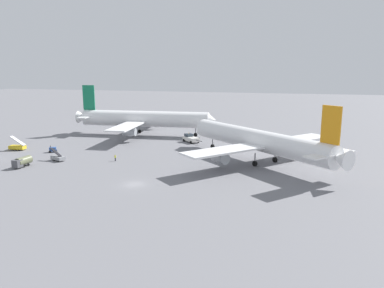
{
  "coord_description": "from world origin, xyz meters",
  "views": [
    {
      "loc": [
        30.86,
        -65.1,
        22.95
      ],
      "look_at": [
        5.38,
        23.69,
        4.0
      ],
      "focal_mm": 34.2,
      "sensor_mm": 36.0,
      "label": 1
    }
  ],
  "objects_px": {
    "gse_fuel_bowser_stubby": "(22,161)",
    "gse_stair_truck_yellow": "(17,146)",
    "airliner_being_pushed": "(258,141)",
    "pushback_tug": "(191,138)",
    "gse_belt_loader_portside": "(58,157)",
    "ground_crew_ramp_agent_by_cones": "(115,158)",
    "airliner_at_gate_left": "(144,119)",
    "gse_gpu_cart_small": "(53,149)"
  },
  "relations": [
    {
      "from": "airliner_at_gate_left",
      "to": "gse_belt_loader_portside",
      "type": "height_order",
      "value": "airliner_at_gate_left"
    },
    {
      "from": "gse_fuel_bowser_stubby",
      "to": "ground_crew_ramp_agent_by_cones",
      "type": "relative_size",
      "value": 3.03
    },
    {
      "from": "gse_fuel_bowser_stubby",
      "to": "gse_gpu_cart_small",
      "type": "height_order",
      "value": "gse_fuel_bowser_stubby"
    },
    {
      "from": "gse_stair_truck_yellow",
      "to": "gse_belt_loader_portside",
      "type": "xyz_separation_m",
      "value": [
        19.08,
        -7.65,
        -0.2
      ]
    },
    {
      "from": "airliner_being_pushed",
      "to": "pushback_tug",
      "type": "xyz_separation_m",
      "value": [
        -23.26,
        19.88,
        -4.24
      ]
    },
    {
      "from": "gse_stair_truck_yellow",
      "to": "airliner_being_pushed",
      "type": "bearing_deg",
      "value": 4.3
    },
    {
      "from": "gse_fuel_bowser_stubby",
      "to": "ground_crew_ramp_agent_by_cones",
      "type": "bearing_deg",
      "value": 31.23
    },
    {
      "from": "pushback_tug",
      "to": "ground_crew_ramp_agent_by_cones",
      "type": "distance_m",
      "value": 31.2
    },
    {
      "from": "ground_crew_ramp_agent_by_cones",
      "to": "airliner_at_gate_left",
      "type": "bearing_deg",
      "value": 102.21
    },
    {
      "from": "airliner_at_gate_left",
      "to": "pushback_tug",
      "type": "bearing_deg",
      "value": -22.05
    },
    {
      "from": "gse_fuel_bowser_stubby",
      "to": "gse_belt_loader_portside",
      "type": "height_order",
      "value": "gse_belt_loader_portside"
    },
    {
      "from": "airliner_at_gate_left",
      "to": "gse_stair_truck_yellow",
      "type": "distance_m",
      "value": 41.84
    },
    {
      "from": "airliner_being_pushed",
      "to": "pushback_tug",
      "type": "distance_m",
      "value": 30.89
    },
    {
      "from": "gse_stair_truck_yellow",
      "to": "gse_gpu_cart_small",
      "type": "height_order",
      "value": "gse_stair_truck_yellow"
    },
    {
      "from": "airliner_at_gate_left",
      "to": "gse_stair_truck_yellow",
      "type": "bearing_deg",
      "value": -127.65
    },
    {
      "from": "airliner_at_gate_left",
      "to": "gse_belt_loader_portside",
      "type": "bearing_deg",
      "value": -98.85
    },
    {
      "from": "gse_stair_truck_yellow",
      "to": "airliner_at_gate_left",
      "type": "bearing_deg",
      "value": 52.35
    },
    {
      "from": "airliner_being_pushed",
      "to": "gse_stair_truck_yellow",
      "type": "distance_m",
      "value": 68.55
    },
    {
      "from": "airliner_at_gate_left",
      "to": "ground_crew_ramp_agent_by_cones",
      "type": "height_order",
      "value": "airliner_at_gate_left"
    },
    {
      "from": "pushback_tug",
      "to": "gse_fuel_bowser_stubby",
      "type": "xyz_separation_m",
      "value": [
        -30.26,
        -40.31,
        0.11
      ]
    },
    {
      "from": "airliner_being_pushed",
      "to": "pushback_tug",
      "type": "height_order",
      "value": "airliner_being_pushed"
    },
    {
      "from": "airliner_at_gate_left",
      "to": "gse_fuel_bowser_stubby",
      "type": "bearing_deg",
      "value": -102.52
    },
    {
      "from": "gse_fuel_bowser_stubby",
      "to": "gse_stair_truck_yellow",
      "type": "xyz_separation_m",
      "value": [
        -14.69,
        15.31,
        -0.31
      ]
    },
    {
      "from": "airliner_at_gate_left",
      "to": "airliner_being_pushed",
      "type": "bearing_deg",
      "value": -33.0
    },
    {
      "from": "airliner_being_pushed",
      "to": "gse_belt_loader_portside",
      "type": "distance_m",
      "value": 50.98
    },
    {
      "from": "airliner_being_pushed",
      "to": "ground_crew_ramp_agent_by_cones",
      "type": "distance_m",
      "value": 36.29
    },
    {
      "from": "gse_fuel_bowser_stubby",
      "to": "gse_belt_loader_portside",
      "type": "distance_m",
      "value": 8.84
    },
    {
      "from": "pushback_tug",
      "to": "ground_crew_ramp_agent_by_cones",
      "type": "height_order",
      "value": "pushback_tug"
    },
    {
      "from": "airliner_at_gate_left",
      "to": "pushback_tug",
      "type": "distance_m",
      "value": 21.56
    },
    {
      "from": "gse_gpu_cart_small",
      "to": "gse_belt_loader_portside",
      "type": "height_order",
      "value": "gse_belt_loader_portside"
    },
    {
      "from": "pushback_tug",
      "to": "gse_fuel_bowser_stubby",
      "type": "height_order",
      "value": "pushback_tug"
    },
    {
      "from": "gse_gpu_cart_small",
      "to": "ground_crew_ramp_agent_by_cones",
      "type": "distance_m",
      "value": 22.16
    },
    {
      "from": "gse_fuel_bowser_stubby",
      "to": "gse_stair_truck_yellow",
      "type": "relative_size",
      "value": 1.03
    },
    {
      "from": "pushback_tug",
      "to": "gse_belt_loader_portside",
      "type": "height_order",
      "value": "gse_belt_loader_portside"
    },
    {
      "from": "airliner_at_gate_left",
      "to": "airliner_being_pushed",
      "type": "xyz_separation_m",
      "value": [
        42.81,
        -27.8,
        -0.24
      ]
    },
    {
      "from": "airliner_being_pushed",
      "to": "gse_fuel_bowser_stubby",
      "type": "distance_m",
      "value": 57.44
    },
    {
      "from": "pushback_tug",
      "to": "airliner_at_gate_left",
      "type": "bearing_deg",
      "value": 157.95
    },
    {
      "from": "gse_gpu_cart_small",
      "to": "pushback_tug",
      "type": "bearing_deg",
      "value": 36.55
    },
    {
      "from": "pushback_tug",
      "to": "gse_stair_truck_yellow",
      "type": "relative_size",
      "value": 1.64
    },
    {
      "from": "airliner_being_pushed",
      "to": "gse_stair_truck_yellow",
      "type": "relative_size",
      "value": 8.88
    },
    {
      "from": "airliner_being_pushed",
      "to": "gse_fuel_bowser_stubby",
      "type": "bearing_deg",
      "value": -159.11
    },
    {
      "from": "gse_fuel_bowser_stubby",
      "to": "gse_gpu_cart_small",
      "type": "xyz_separation_m",
      "value": [
        -3.04,
        15.62,
        -0.54
      ]
    }
  ]
}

